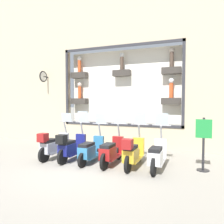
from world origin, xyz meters
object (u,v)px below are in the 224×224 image
object	(u,v)px
scooter_teal_3	(91,150)
scooter_navy_4	(71,147)
scooter_red_2	(111,152)
shop_sign_post	(203,142)
scooter_white_0	(157,156)
scooter_silver_5	(53,146)
scooter_yellow_1	(133,153)

from	to	relation	value
scooter_teal_3	scooter_navy_4	size ratio (longest dim) A/B	0.99
scooter_red_2	shop_sign_post	world-z (taller)	same
scooter_white_0	scooter_red_2	xyz separation A→B (m)	(-0.00, 1.47, -0.00)
scooter_silver_5	shop_sign_post	distance (m)	4.98
scooter_white_0	scooter_teal_3	size ratio (longest dim) A/B	1.01
scooter_yellow_1	scooter_teal_3	distance (m)	1.47
scooter_red_2	scooter_yellow_1	bearing A→B (deg)	-94.49
scooter_white_0	shop_sign_post	bearing A→B (deg)	-70.48
scooter_navy_4	shop_sign_post	distance (m)	4.26
scooter_navy_4	scooter_teal_3	bearing A→B (deg)	-85.70
scooter_yellow_1	scooter_teal_3	xyz separation A→B (m)	(0.05, 1.47, -0.06)
scooter_white_0	scooter_silver_5	bearing A→B (deg)	90.95
scooter_red_2	scooter_silver_5	size ratio (longest dim) A/B	1.00
scooter_navy_4	scooter_yellow_1	bearing A→B (deg)	-89.99
scooter_white_0	scooter_yellow_1	bearing A→B (deg)	94.67
scooter_teal_3	scooter_navy_4	xyz separation A→B (m)	(-0.06, 0.73, 0.06)
scooter_yellow_1	scooter_navy_4	bearing A→B (deg)	90.01
scooter_teal_3	scooter_silver_5	bearing A→B (deg)	92.18
scooter_yellow_1	scooter_teal_3	world-z (taller)	scooter_yellow_1
scooter_white_0	scooter_teal_3	xyz separation A→B (m)	(-0.01, 2.20, -0.02)
scooter_navy_4	shop_sign_post	world-z (taller)	scooter_navy_4
scooter_white_0	scooter_silver_5	distance (m)	3.67
scooter_teal_3	scooter_red_2	bearing A→B (deg)	-89.79
scooter_navy_4	scooter_silver_5	xyz separation A→B (m)	(-0.00, 0.73, 0.00)
scooter_white_0	scooter_navy_4	size ratio (longest dim) A/B	1.00
scooter_teal_3	scooter_silver_5	size ratio (longest dim) A/B	0.99
scooter_navy_4	scooter_red_2	bearing A→B (deg)	-87.74
scooter_red_2	scooter_silver_5	distance (m)	2.21
scooter_white_0	scooter_navy_4	world-z (taller)	scooter_navy_4
scooter_white_0	scooter_red_2	size ratio (longest dim) A/B	1.00
scooter_yellow_1	shop_sign_post	bearing A→B (deg)	-75.72
scooter_red_2	shop_sign_post	xyz separation A→B (m)	(0.45, -2.74, 0.41)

